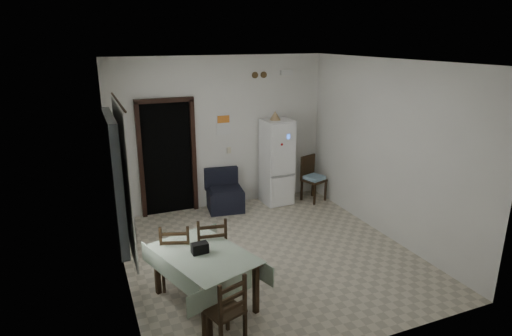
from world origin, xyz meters
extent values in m
plane|color=#BEB49B|center=(0.00, 0.00, 0.00)|extent=(4.50, 4.50, 0.00)
cube|color=black|center=(-1.05, 2.46, 1.05)|extent=(0.90, 0.45, 2.10)
cube|color=black|center=(-1.54, 2.22, 1.05)|extent=(0.08, 0.10, 2.18)
cube|color=black|center=(-0.56, 2.22, 1.05)|extent=(0.08, 0.10, 2.18)
cube|color=black|center=(-1.05, 2.22, 2.14)|extent=(1.06, 0.10, 0.08)
cube|color=silver|center=(-2.15, -0.20, 1.55)|extent=(0.10, 1.20, 1.60)
cube|color=white|center=(-2.04, -0.20, 1.55)|extent=(0.02, 1.45, 1.85)
cylinder|color=black|center=(-2.03, -0.20, 2.50)|extent=(0.02, 1.60, 0.02)
cube|color=white|center=(0.05, 2.24, 1.62)|extent=(0.28, 0.02, 0.40)
cube|color=orange|center=(0.05, 2.23, 1.72)|extent=(0.24, 0.01, 0.14)
cube|color=beige|center=(0.15, 2.24, 1.10)|extent=(0.08, 0.02, 0.12)
cylinder|color=#513C20|center=(0.70, 2.23, 2.52)|extent=(0.12, 0.03, 0.12)
cylinder|color=#513C20|center=(0.88, 2.23, 2.52)|extent=(0.12, 0.03, 0.12)
cube|color=white|center=(1.35, 2.21, 2.55)|extent=(0.25, 0.07, 0.09)
cone|color=tan|center=(1.00, 1.94, 1.77)|extent=(0.24, 0.24, 0.17)
cube|color=black|center=(-1.29, -0.82, 0.76)|extent=(0.21, 0.13, 0.13)
camera|label=1|loc=(-2.45, -5.40, 3.22)|focal=30.00mm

